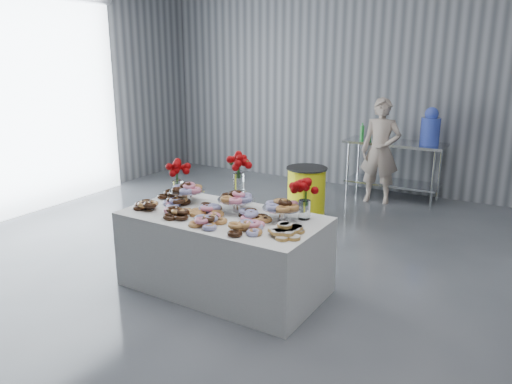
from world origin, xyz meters
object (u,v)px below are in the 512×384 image
(person, at_px, (380,151))
(water_jug, at_px, (430,128))
(display_table, at_px, (224,252))
(prep_table, at_px, (394,159))
(trash_barrel, at_px, (306,193))

(person, bearing_deg, water_jug, 18.72)
(display_table, height_order, prep_table, prep_table)
(display_table, bearing_deg, trash_barrel, 95.31)
(prep_table, distance_m, trash_barrel, 1.76)
(person, bearing_deg, display_table, -103.08)
(display_table, xyz_separation_m, prep_table, (0.54, 3.92, 0.24))
(display_table, relative_size, trash_barrel, 2.65)
(water_jug, xyz_separation_m, person, (-0.63, -0.30, -0.36))
(display_table, distance_m, trash_barrel, 2.36)
(water_jug, bearing_deg, prep_table, 180.00)
(display_table, relative_size, prep_table, 1.27)
(display_table, bearing_deg, water_jug, 75.19)
(trash_barrel, bearing_deg, display_table, -84.69)
(water_jug, height_order, person, person)
(display_table, xyz_separation_m, person, (0.40, 3.62, 0.42))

